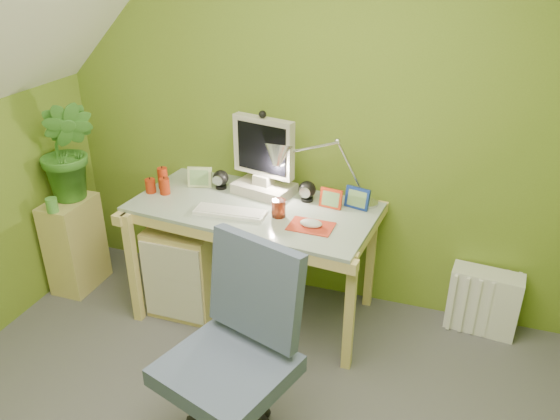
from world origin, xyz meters
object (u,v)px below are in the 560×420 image
(potted_plant, at_px, (68,151))
(radiator, at_px, (483,301))
(side_ledge, at_px, (75,244))
(desk, at_px, (255,261))
(desk_lamp, at_px, (341,157))
(monitor, at_px, (264,156))
(task_chair, at_px, (226,367))

(potted_plant, distance_m, radiator, 2.62)
(side_ledge, height_order, potted_plant, potted_plant)
(desk, xyz_separation_m, desk_lamp, (0.45, 0.18, 0.65))
(monitor, bearing_deg, side_ledge, -154.17)
(monitor, xyz_separation_m, radiator, (1.32, 0.09, -0.77))
(desk, distance_m, radiator, 1.36)
(task_chair, bearing_deg, monitor, 120.93)
(potted_plant, bearing_deg, radiator, 7.33)
(monitor, bearing_deg, task_chair, -64.43)
(desk, distance_m, task_chair, 1.06)
(potted_plant, bearing_deg, desk_lamp, 8.08)
(desk, relative_size, side_ledge, 2.21)
(monitor, bearing_deg, desk, -77.23)
(monitor, distance_m, side_ledge, 1.41)
(desk, bearing_deg, radiator, 17.02)
(monitor, height_order, potted_plant, potted_plant)
(side_ledge, distance_m, potted_plant, 0.63)
(desk, height_order, desk_lamp, desk_lamp)
(desk, relative_size, task_chair, 1.36)
(desk_lamp, xyz_separation_m, potted_plant, (-1.62, -0.23, -0.08))
(side_ledge, xyz_separation_m, task_chair, (1.48, -0.91, 0.19))
(task_chair, height_order, radiator, task_chair)
(radiator, bearing_deg, desk, -162.77)
(side_ledge, xyz_separation_m, potted_plant, (0.04, 0.05, 0.63))
(radiator, bearing_deg, monitor, -170.44)
(desk, xyz_separation_m, potted_plant, (-1.17, -0.05, 0.57))
(monitor, height_order, desk_lamp, desk_lamp)
(side_ledge, bearing_deg, desk, 4.76)
(potted_plant, bearing_deg, task_chair, -33.64)
(desk_lamp, relative_size, task_chair, 0.57)
(monitor, height_order, radiator, monitor)
(desk, relative_size, desk_lamp, 2.40)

